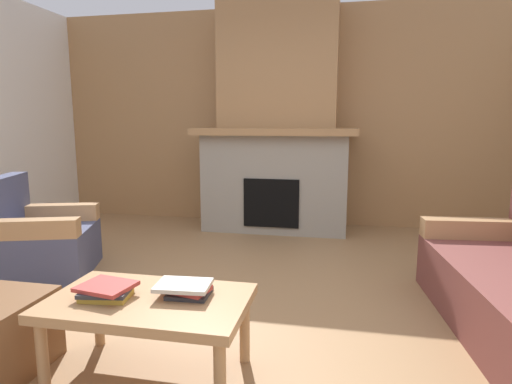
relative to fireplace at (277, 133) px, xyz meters
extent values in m
plane|color=#9E754C|center=(0.00, -2.62, -1.16)|extent=(9.00, 9.00, 0.00)
cube|color=#A87A4C|center=(0.00, 0.38, 0.19)|extent=(6.00, 0.12, 2.70)
cube|color=gray|center=(0.00, -0.03, -0.59)|extent=(1.70, 0.70, 1.15)
cube|color=black|center=(0.00, -0.36, -0.78)|extent=(0.64, 0.08, 0.56)
cube|color=#A87A4C|center=(0.00, -0.08, 0.03)|extent=(1.90, 0.82, 0.08)
cube|color=#A87A4C|center=(0.00, 0.07, 0.80)|extent=(1.40, 0.50, 1.47)
cube|color=tan|center=(1.84, -1.60, -0.69)|extent=(0.85, 0.24, 0.15)
cube|color=#474C6B|center=(-1.70, -2.01, -0.96)|extent=(0.96, 0.96, 0.40)
cube|color=#474C6B|center=(-2.00, -2.11, -0.54)|extent=(0.37, 0.77, 0.45)
cube|color=tan|center=(-1.61, -2.31, -0.69)|extent=(0.77, 0.37, 0.15)
cube|color=tan|center=(-1.80, -1.72, -0.69)|extent=(0.77, 0.37, 0.15)
cube|color=tan|center=(-0.15, -3.26, -0.76)|extent=(1.00, 0.60, 0.05)
cylinder|color=tan|center=(-0.59, -3.50, -0.97)|extent=(0.06, 0.06, 0.38)
cylinder|color=tan|center=(0.29, -3.50, -0.97)|extent=(0.06, 0.06, 0.38)
cylinder|color=tan|center=(-0.59, -3.02, -0.97)|extent=(0.06, 0.06, 0.38)
cylinder|color=tan|center=(0.29, -3.02, -0.97)|extent=(0.06, 0.06, 0.38)
cube|color=gold|center=(-0.35, -3.30, -0.72)|extent=(0.25, 0.18, 0.03)
cube|color=#2D2D33|center=(-0.35, -3.30, -0.69)|extent=(0.26, 0.22, 0.02)
cube|color=#B23833|center=(-0.35, -3.29, -0.67)|extent=(0.29, 0.25, 0.02)
cube|color=#2D2D33|center=(0.04, -3.18, -0.72)|extent=(0.21, 0.19, 0.02)
cube|color=#B23833|center=(0.03, -3.18, -0.70)|extent=(0.26, 0.19, 0.03)
cube|color=beige|center=(0.02, -3.20, -0.68)|extent=(0.28, 0.22, 0.02)
camera|label=1|loc=(0.79, -5.14, 0.14)|focal=30.00mm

